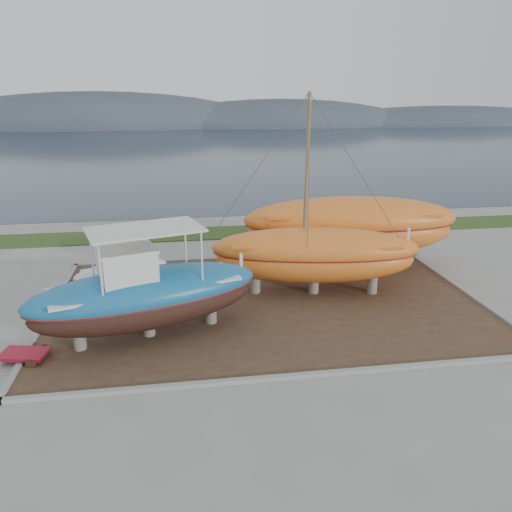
{
  "coord_description": "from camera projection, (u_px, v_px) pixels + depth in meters",
  "views": [
    {
      "loc": [
        -3.52,
        -15.7,
        8.73
      ],
      "look_at": [
        -0.49,
        4.0,
        2.16
      ],
      "focal_mm": 35.0,
      "sensor_mm": 36.0,
      "label": 1
    }
  ],
  "objects": [
    {
      "name": "ground",
      "position": [
        286.0,
        347.0,
        17.98
      ],
      "size": [
        140.0,
        140.0,
        0.0
      ],
      "primitive_type": "plane",
      "color": "gray",
      "rests_on": "ground"
    },
    {
      "name": "dirt_patch",
      "position": [
        267.0,
        302.0,
        21.72
      ],
      "size": [
        18.0,
        12.0,
        0.06
      ],
      "primitive_type": "cube",
      "color": "#422D1E",
      "rests_on": "ground"
    },
    {
      "name": "curb_frame",
      "position": [
        267.0,
        301.0,
        21.71
      ],
      "size": [
        18.6,
        12.6,
        0.15
      ],
      "primitive_type": null,
      "color": "gray",
      "rests_on": "ground"
    },
    {
      "name": "grass_strip",
      "position": [
        237.0,
        232.0,
        32.51
      ],
      "size": [
        44.0,
        3.0,
        0.08
      ],
      "primitive_type": "cube",
      "color": "#284219",
      "rests_on": "ground"
    },
    {
      "name": "sea",
      "position": [
        199.0,
        147.0,
        83.69
      ],
      "size": [
        260.0,
        100.0,
        0.04
      ],
      "primitive_type": null,
      "color": "#1C2738",
      "rests_on": "ground"
    },
    {
      "name": "mountain_ridge",
      "position": [
        190.0,
        126.0,
        135.32
      ],
      "size": [
        200.0,
        36.0,
        20.0
      ],
      "primitive_type": null,
      "color": "#333D49",
      "rests_on": "ground"
    },
    {
      "name": "blue_caique",
      "position": [
        146.0,
        284.0,
        18.08
      ],
      "size": [
        8.98,
        5.07,
        4.12
      ],
      "primitive_type": null,
      "rotation": [
        0.0,
        0.0,
        0.3
      ],
      "color": "#18659A",
      "rests_on": "dirt_patch"
    },
    {
      "name": "white_dinghy",
      "position": [
        122.0,
        277.0,
        22.79
      ],
      "size": [
        4.6,
        3.21,
        1.3
      ],
      "primitive_type": null,
      "rotation": [
        0.0,
        0.0,
        0.41
      ],
      "color": "silver",
      "rests_on": "dirt_patch"
    },
    {
      "name": "orange_sailboat",
      "position": [
        317.0,
        198.0,
        21.31
      ],
      "size": [
        9.49,
        4.14,
        8.69
      ],
      "primitive_type": null,
      "rotation": [
        0.0,
        0.0,
        -0.16
      ],
      "color": "orange",
      "rests_on": "dirt_patch"
    },
    {
      "name": "orange_bare_hull",
      "position": [
        350.0,
        233.0,
        25.49
      ],
      "size": [
        11.16,
        4.19,
        3.58
      ],
      "primitive_type": null,
      "rotation": [
        0.0,
        0.0,
        -0.09
      ],
      "color": "orange",
      "rests_on": "dirt_patch"
    },
    {
      "name": "red_trailer",
      "position": [
        24.0,
        356.0,
        16.98
      ],
      "size": [
        2.46,
        1.56,
        0.32
      ],
      "primitive_type": null,
      "rotation": [
        0.0,
        0.0,
        -0.2
      ],
      "color": "maroon",
      "rests_on": "ground"
    }
  ]
}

